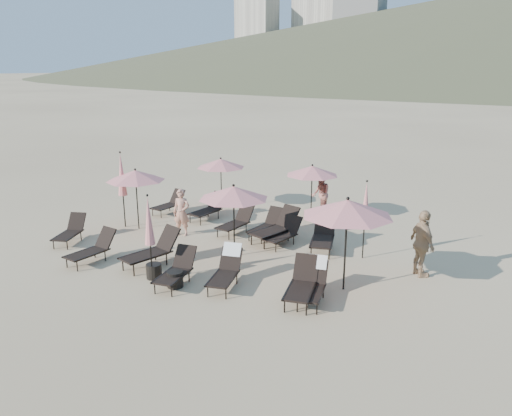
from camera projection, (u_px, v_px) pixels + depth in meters
The scene contains 29 objects.
ground at pixel (201, 278), 13.73m from camera, with size 800.00×800.00×0.00m, color #D6BA8C.
hotel_skyline at pixel (331, 32), 279.90m from camera, with size 109.00×82.00×55.00m.
lounger_0 at pixel (70, 231), 16.40m from camera, with size 1.03×1.58×0.85m.
lounger_1 at pixel (93, 248), 14.75m from camera, with size 0.79×1.63×0.90m.
lounger_2 at pixel (153, 250), 14.47m from camera, with size 1.15×1.90×1.03m.
lounger_3 at pixel (176, 270), 13.21m from camera, with size 0.80×1.62×0.89m.
lounger_4 at pixel (226, 269), 13.14m from camera, with size 0.92×1.67×0.98m.
lounger_5 at pixel (302, 283), 12.31m from camera, with size 0.96×1.76×0.96m.
lounger_6 at pixel (169, 203), 19.72m from camera, with size 0.75×1.54×0.85m.
lounger_7 at pixel (209, 208), 18.87m from camera, with size 0.84×1.71×0.94m.
lounger_8 at pixel (236, 221), 17.31m from camera, with size 0.80×1.64×0.91m.
lounger_9 at pixel (284, 233), 16.16m from camera, with size 0.89×1.58×0.86m.
lounger_10 at pixel (276, 226), 16.52m from camera, with size 1.22×1.98×1.06m.
lounger_11 at pixel (323, 235), 15.72m from camera, with size 1.09×1.85×1.00m.
lounger_12 at pixel (313, 282), 12.35m from camera, with size 0.85×1.62×0.96m.
lounger_13 at pixel (267, 225), 16.95m from camera, with size 0.75×1.62×0.90m.
umbrella_open_0 at pixel (135, 175), 17.37m from camera, with size 2.04×2.04×2.20m.
umbrella_open_1 at pixel (234, 193), 14.76m from camera, with size 2.11×2.11×2.27m.
umbrella_open_2 at pixel (347, 208), 12.42m from camera, with size 2.32×2.32×2.49m.
umbrella_open_3 at pixel (221, 163), 20.05m from camera, with size 1.95×1.95×2.10m.
umbrella_open_4 at pixel (312, 171), 18.51m from camera, with size 1.97×1.97×2.12m.
umbrella_closed_0 at pixel (149, 221), 13.12m from camera, with size 0.28×0.28×2.41m.
umbrella_closed_1 at pixel (366, 204), 14.69m from camera, with size 0.28×0.28×2.43m.
umbrella_closed_2 at pixel (122, 175), 17.59m from camera, with size 0.32×0.32×2.76m.
side_table_0 at pixel (154, 271), 13.66m from camera, with size 0.42×0.42×0.41m, color black.
side_table_1 at pixel (175, 279), 13.11m from camera, with size 0.43×0.43×0.43m, color black.
beachgoer_a at pixel (182, 212), 16.99m from camera, with size 0.59×0.39×1.63m, color tan.
beachgoer_b at pixel (321, 194), 19.31m from camera, with size 0.81×0.63×1.67m, color #B0695B.
beachgoer_c at pixel (422, 244), 13.61m from camera, with size 1.10×0.46×1.89m, color tan.
Camera 1 is at (7.26, -10.51, 5.59)m, focal length 35.00 mm.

